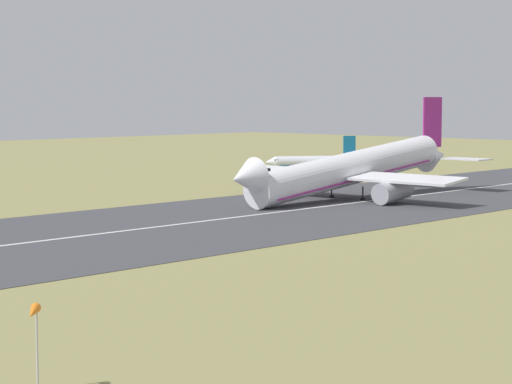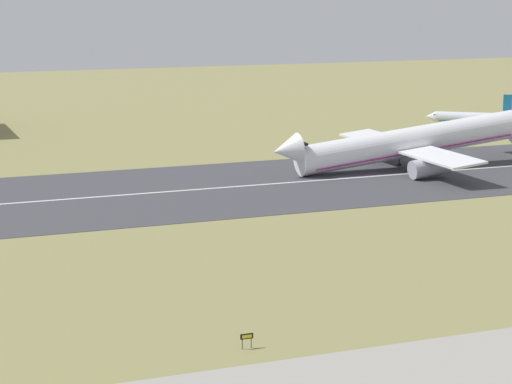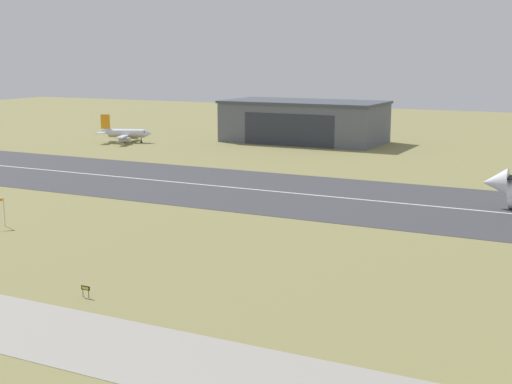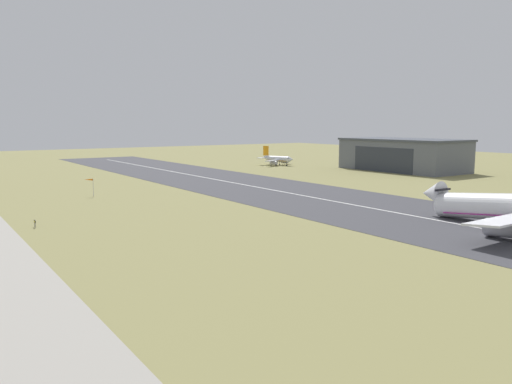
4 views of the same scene
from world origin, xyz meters
TOP-DOWN VIEW (x-y plane):
  - ground_plane at (0.00, 56.17)m, footprint 640.83×640.83m
  - runway_strip at (0.00, 112.35)m, footprint 400.83×46.96m
  - runway_centreline at (0.00, 112.35)m, footprint 360.74×0.70m
  - airplane_landing at (71.76, 117.49)m, footprint 60.17×44.45m
  - airplane_parked_west at (113.82, 161.87)m, footprint 22.02×21.31m
  - windsock_pole at (-32.81, 58.85)m, footprint 2.17×2.34m

SIDE VIEW (x-z plane):
  - ground_plane at x=0.00m, z-range 0.00..0.00m
  - runway_strip at x=0.00m, z-range 0.00..0.06m
  - runway_centreline at x=0.00m, z-range 0.06..0.07m
  - airplane_parked_west at x=113.82m, z-range -1.79..6.93m
  - windsock_pole at x=-32.81m, z-range 2.12..7.43m
  - airplane_landing at x=71.76m, z-range -3.80..13.92m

